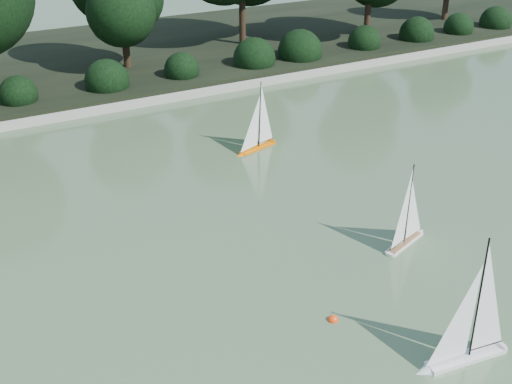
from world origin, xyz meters
TOP-DOWN VIEW (x-y plane):
  - ground at (0.00, 0.00)m, footprint 80.00×80.00m
  - pond_coping at (0.00, 9.00)m, footprint 40.00×0.35m
  - far_bank at (0.00, 13.00)m, footprint 40.00×8.00m
  - shrub_hedge at (0.00, 9.90)m, footprint 29.10×1.10m
  - sailboat_white_a at (0.64, -1.58)m, footprint 1.31×0.37m
  - sailboat_white_b at (1.93, 0.83)m, footprint 1.07×0.50m
  - sailboat_orange at (1.60, 5.21)m, footprint 1.13×0.48m
  - race_buoy at (-0.24, -0.20)m, footprint 0.14×0.14m

SIDE VIEW (x-z plane):
  - ground at x=0.00m, z-range 0.00..0.00m
  - race_buoy at x=-0.24m, z-range -0.07..0.07m
  - pond_coping at x=0.00m, z-range 0.00..0.18m
  - far_bank at x=0.00m, z-range 0.00..0.30m
  - sailboat_white_b at x=1.93m, z-range -0.51..0.98m
  - sailboat_orange at x=1.60m, z-range -0.53..1.02m
  - sailboat_white_a at x=0.64m, z-range -0.61..1.17m
  - shrub_hedge at x=0.00m, z-range -0.10..1.00m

